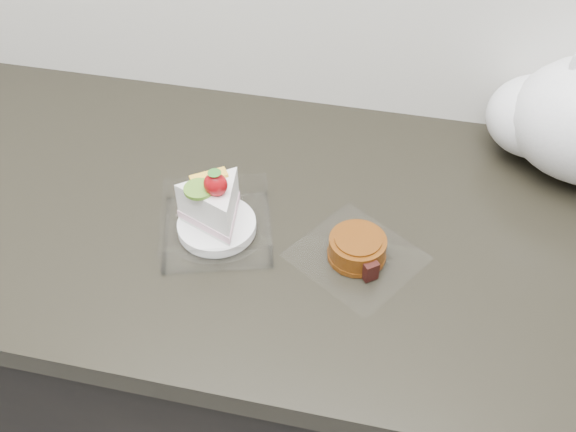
{
  "coord_description": "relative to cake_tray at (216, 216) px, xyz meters",
  "views": [
    {
      "loc": [
        0.21,
        1.0,
        1.6
      ],
      "look_at": [
        0.07,
        1.65,
        0.94
      ],
      "focal_mm": 40.0,
      "sensor_mm": 36.0,
      "label": 1
    }
  ],
  "objects": [
    {
      "name": "cake_tray",
      "position": [
        0.0,
        0.0,
        0.0
      ],
      "size": [
        0.2,
        0.2,
        0.13
      ],
      "rotation": [
        0.0,
        0.0,
        0.3
      ],
      "color": "white",
      "rests_on": "counter"
    },
    {
      "name": "mooncake_wrap",
      "position": [
        0.21,
        -0.01,
        -0.02
      ],
      "size": [
        0.22,
        0.22,
        0.04
      ],
      "rotation": [
        0.0,
        0.0,
        -0.39
      ],
      "color": "white",
      "rests_on": "counter"
    },
    {
      "name": "counter",
      "position": [
        0.04,
        0.06,
        -0.48
      ],
      "size": [
        2.04,
        0.64,
        0.9
      ],
      "color": "black",
      "rests_on": "ground"
    }
  ]
}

